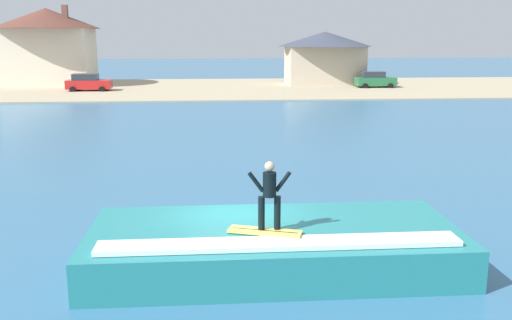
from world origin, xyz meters
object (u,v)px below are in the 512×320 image
surfboard (265,231)px  house_with_chimney (48,41)px  surfer (269,192)px  car_near_shore (88,83)px  wave_crest (274,246)px  house_gabled_white (325,54)px  car_far_shore (375,80)px

surfboard → house_with_chimney: 57.83m
surfer → surfboard: bearing=-147.8°
surfboard → car_near_shore: size_ratio=0.40×
wave_crest → house_gabled_white: (11.67, 52.70, 3.10)m
surfboard → house_gabled_white: house_gabled_white is taller
car_near_shore → surfboard: bearing=-73.7°
house_with_chimney → surfer: bearing=-70.1°
car_near_shore → house_gabled_white: 26.67m
surfer → house_with_chimney: house_with_chimney is taller
surfboard → house_gabled_white: 54.78m
car_near_shore → house_with_chimney: house_with_chimney is taller
surfer → car_near_shore: surfer is taller
surfer → car_near_shore: 49.32m
surfer → house_gabled_white: (11.85, 53.33, 1.50)m
wave_crest → surfer: (-0.18, -0.63, 1.60)m
car_far_shore → wave_crest: bearing=-108.8°
house_with_chimney → car_far_shore: bearing=-8.5°
car_near_shore → wave_crest: bearing=-73.1°
surfer → house_gabled_white: size_ratio=0.16×
house_with_chimney → car_near_shore: bearing=-50.8°
car_far_shore → house_gabled_white: (-4.76, 4.56, 2.70)m
car_near_shore → house_with_chimney: (-5.65, 6.94, 4.12)m
wave_crest → car_far_shore: size_ratio=2.16×
wave_crest → car_near_shore: car_near_shore is taller
car_near_shore → house_with_chimney: size_ratio=0.38×
car_far_shore → house_with_chimney: bearing=171.5°
house_with_chimney → wave_crest: bearing=-69.7°
surfboard → surfer: 0.97m
surfboard → car_near_shore: 49.34m
wave_crest → surfer: 1.73m
surfer → car_far_shore: (16.61, 48.78, -1.20)m
car_near_shore → car_far_shore: 30.63m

